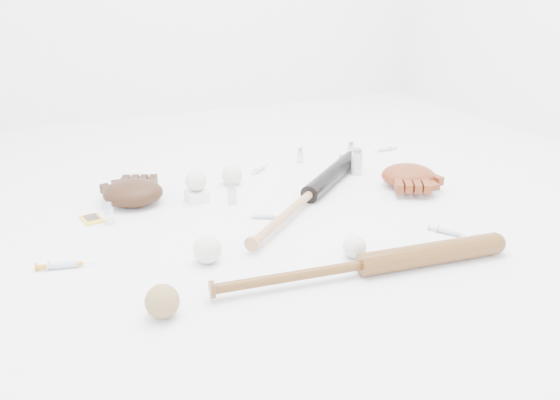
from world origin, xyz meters
name	(u,v)px	position (x,y,z in m)	size (l,w,h in m)	color
bat_dark	(310,194)	(0.11, 0.05, 0.03)	(0.89, 0.07, 0.07)	black
bat_wood	(363,265)	(0.03, -0.44, 0.03)	(0.87, 0.06, 0.06)	brown
glove_dark	(133,192)	(-0.45, 0.28, 0.04)	(0.24, 0.24, 0.09)	black
glove_tan	(408,176)	(0.52, 0.04, 0.04)	(0.24, 0.24, 0.09)	maroon
trading_card	(92,219)	(-0.60, 0.20, 0.00)	(0.06, 0.08, 0.00)	gold
pedestal	(197,196)	(-0.24, 0.22, 0.02)	(0.07, 0.07, 0.04)	white
baseball_on_pedestal	(196,181)	(-0.24, 0.22, 0.08)	(0.07, 0.07, 0.07)	silver
baseball_left	(207,250)	(-0.33, -0.21, 0.04)	(0.08, 0.08, 0.08)	silver
baseball_upper	(232,175)	(-0.08, 0.32, 0.04)	(0.08, 0.08, 0.08)	silver
baseball_mid	(355,246)	(0.06, -0.35, 0.03)	(0.07, 0.07, 0.07)	silver
baseball_aged	(162,301)	(-0.50, -0.42, 0.04)	(0.08, 0.08, 0.08)	olive
syringe_0	(63,265)	(-0.70, -0.09, 0.01)	(0.17, 0.03, 0.02)	#ADBCC6
syringe_1	(264,216)	(-0.08, -0.01, 0.01)	(0.14, 0.02, 0.02)	#ADBCC6
syringe_2	(260,169)	(0.07, 0.42, 0.01)	(0.14, 0.02, 0.02)	#ADBCC6
syringe_3	(449,232)	(0.40, -0.34, 0.01)	(0.15, 0.03, 0.02)	#ADBCC6
syringe_4	(385,149)	(0.68, 0.44, 0.01)	(0.14, 0.02, 0.02)	#ADBCC6
vial_0	(341,162)	(0.38, 0.31, 0.03)	(0.02, 0.02, 0.06)	silver
vial_1	(300,155)	(0.26, 0.45, 0.03)	(0.03, 0.03, 0.06)	silver
vial_2	(232,193)	(-0.13, 0.15, 0.04)	(0.03, 0.03, 0.08)	silver
vial_3	(357,162)	(0.41, 0.23, 0.05)	(0.04, 0.04, 0.10)	silver
vial_4	(109,214)	(-0.55, 0.15, 0.04)	(0.03, 0.03, 0.07)	silver
vial_5	(351,150)	(0.49, 0.41, 0.04)	(0.03, 0.03, 0.07)	silver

